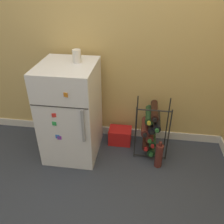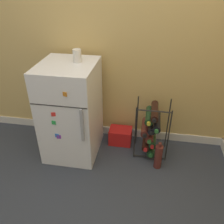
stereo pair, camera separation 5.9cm
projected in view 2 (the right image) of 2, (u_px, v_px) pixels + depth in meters
name	position (u px, v px, depth m)	size (l,w,h in m)	color
ground_plane	(120.00, 174.00, 2.20)	(14.00, 14.00, 0.00)	#333842
wall_back	(133.00, 21.00, 2.10)	(7.05, 0.07, 2.50)	tan
mini_fridge	(71.00, 111.00, 2.27)	(0.50, 0.57, 0.94)	white
wine_rack	(151.00, 129.00, 2.33)	(0.32, 0.33, 0.58)	black
soda_box	(120.00, 136.00, 2.57)	(0.24, 0.17, 0.17)	red
fridge_top_cup	(77.00, 56.00, 2.04)	(0.07, 0.07, 0.11)	silver
loose_bottle_floor	(158.00, 156.00, 2.22)	(0.07, 0.07, 0.29)	#56231E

